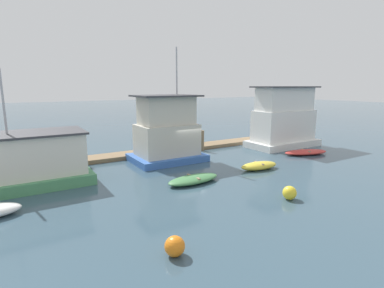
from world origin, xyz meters
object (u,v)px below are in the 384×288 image
(houseboat_white, at_px, (284,120))
(dinghy_green, at_px, (194,179))
(dinghy_red, at_px, (306,152))
(mooring_post_near_right, at_px, (86,157))
(houseboat_blue, at_px, (167,132))
(buoy_yellow, at_px, (290,193))
(mooring_post_centre, at_px, (202,141))
(buoy_orange, at_px, (175,246))
(houseboat_green, at_px, (25,161))
(dinghy_yellow, at_px, (259,166))

(houseboat_white, height_order, dinghy_green, houseboat_white)
(dinghy_red, relative_size, mooring_post_near_right, 3.05)
(dinghy_green, bearing_deg, houseboat_blue, 78.90)
(houseboat_blue, xyz_separation_m, mooring_post_near_right, (-5.63, 1.51, -1.53))
(buoy_yellow, bearing_deg, mooring_post_centre, 77.69)
(houseboat_blue, height_order, mooring_post_near_right, houseboat_blue)
(buoy_yellow, bearing_deg, buoy_orange, -168.50)
(buoy_orange, bearing_deg, buoy_yellow, 11.50)
(mooring_post_near_right, xyz_separation_m, buoy_orange, (-0.05, -13.36, -0.31))
(houseboat_blue, height_order, dinghy_green, houseboat_blue)
(dinghy_green, xyz_separation_m, buoy_yellow, (2.72, -4.74, 0.13))
(dinghy_red, bearing_deg, houseboat_white, 72.65)
(mooring_post_near_right, distance_m, buoy_orange, 13.36)
(dinghy_red, bearing_deg, dinghy_green, -173.17)
(houseboat_green, xyz_separation_m, houseboat_white, (21.30, 0.32, 1.06))
(mooring_post_centre, distance_m, buoy_orange, 16.64)
(houseboat_blue, height_order, dinghy_yellow, houseboat_blue)
(mooring_post_near_right, bearing_deg, houseboat_green, -146.32)
(dinghy_green, distance_m, buoy_yellow, 5.47)
(dinghy_red, bearing_deg, buoy_yellow, -145.95)
(dinghy_green, bearing_deg, mooring_post_centre, 53.31)
(dinghy_yellow, bearing_deg, buoy_orange, -147.37)
(houseboat_green, distance_m, dinghy_green, 9.62)
(dinghy_yellow, distance_m, dinghy_red, 6.65)
(dinghy_red, bearing_deg, houseboat_blue, 158.63)
(houseboat_blue, height_order, buoy_orange, houseboat_blue)
(dinghy_yellow, bearing_deg, buoy_yellow, -118.12)
(mooring_post_near_right, bearing_deg, dinghy_red, -19.25)
(dinghy_green, xyz_separation_m, mooring_post_near_right, (-4.53, 7.13, 0.44))
(dinghy_green, bearing_deg, houseboat_white, 20.73)
(houseboat_white, relative_size, mooring_post_centre, 3.80)
(buoy_orange, height_order, buoy_yellow, buoy_orange)
(dinghy_red, xyz_separation_m, mooring_post_centre, (-6.52, 5.71, 0.70))
(houseboat_green, relative_size, mooring_post_near_right, 5.28)
(houseboat_green, bearing_deg, buoy_yellow, -39.96)
(houseboat_blue, xyz_separation_m, dinghy_green, (-1.10, -5.62, -1.97))
(houseboat_white, height_order, mooring_post_centre, houseboat_white)
(mooring_post_near_right, height_order, buoy_yellow, mooring_post_near_right)
(mooring_post_centre, relative_size, mooring_post_near_right, 1.37)
(houseboat_green, bearing_deg, mooring_post_centre, 10.61)
(houseboat_blue, bearing_deg, houseboat_green, -173.67)
(mooring_post_near_right, relative_size, buoy_orange, 1.88)
(houseboat_green, xyz_separation_m, dinghy_yellow, (13.70, -4.45, -1.18))
(dinghy_yellow, distance_m, buoy_orange, 11.76)
(houseboat_blue, xyz_separation_m, dinghy_yellow, (4.21, -5.51, -1.92))
(houseboat_green, relative_size, dinghy_yellow, 2.39)
(houseboat_green, relative_size, mooring_post_centre, 3.85)
(dinghy_yellow, distance_m, mooring_post_centre, 7.05)
(houseboat_green, bearing_deg, dinghy_green, -28.59)
(dinghy_green, height_order, mooring_post_near_right, mooring_post_near_right)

